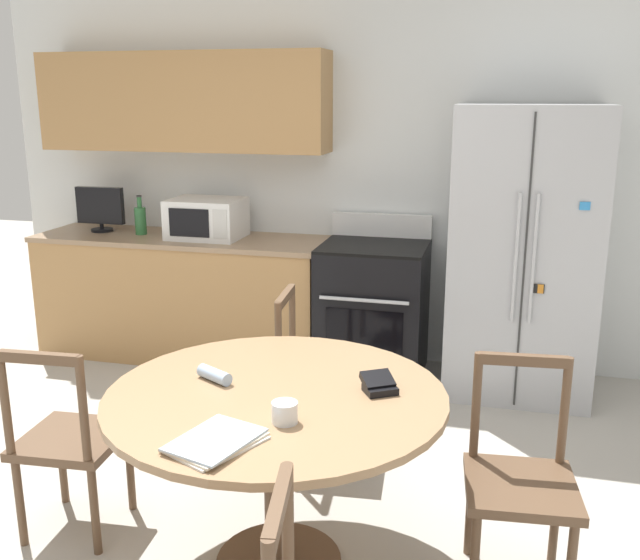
{
  "coord_description": "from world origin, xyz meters",
  "views": [
    {
      "loc": [
        1.08,
        -2.35,
        1.9
      ],
      "look_at": [
        0.18,
        1.15,
        0.95
      ],
      "focal_mm": 40.0,
      "sensor_mm": 36.0,
      "label": 1
    }
  ],
  "objects_px": {
    "microwave": "(207,218)",
    "counter_bottle": "(140,220)",
    "dining_chair_far": "(316,379)",
    "countertop_tv": "(100,208)",
    "wallet": "(379,385)",
    "refrigerator": "(523,253)",
    "dining_chair_right": "(520,482)",
    "candle_glass": "(285,414)",
    "oven_range": "(373,309)",
    "dining_chair_left": "(69,441)"
  },
  "relations": [
    {
      "from": "refrigerator",
      "to": "candle_glass",
      "type": "xyz_separation_m",
      "value": [
        -0.85,
        -2.37,
        -0.12
      ]
    },
    {
      "from": "countertop_tv",
      "to": "refrigerator",
      "type": "bearing_deg",
      "value": -1.68
    },
    {
      "from": "refrigerator",
      "to": "dining_chair_far",
      "type": "bearing_deg",
      "value": -131.44
    },
    {
      "from": "dining_chair_left",
      "to": "dining_chair_far",
      "type": "xyz_separation_m",
      "value": [
        0.86,
        0.94,
        0.0
      ]
    },
    {
      "from": "countertop_tv",
      "to": "microwave",
      "type": "bearing_deg",
      "value": -1.75
    },
    {
      "from": "dining_chair_right",
      "to": "wallet",
      "type": "xyz_separation_m",
      "value": [
        -0.56,
        -0.03,
        0.36
      ]
    },
    {
      "from": "oven_range",
      "to": "counter_bottle",
      "type": "height_order",
      "value": "counter_bottle"
    },
    {
      "from": "dining_chair_left",
      "to": "oven_range",
      "type": "bearing_deg",
      "value": 62.15
    },
    {
      "from": "counter_bottle",
      "to": "dining_chair_far",
      "type": "height_order",
      "value": "counter_bottle"
    },
    {
      "from": "dining_chair_right",
      "to": "candle_glass",
      "type": "bearing_deg",
      "value": 19.25
    },
    {
      "from": "counter_bottle",
      "to": "dining_chair_left",
      "type": "bearing_deg",
      "value": -70.16
    },
    {
      "from": "microwave",
      "to": "candle_glass",
      "type": "xyz_separation_m",
      "value": [
        1.33,
        -2.43,
        -0.24
      ]
    },
    {
      "from": "countertop_tv",
      "to": "dining_chair_left",
      "type": "distance_m",
      "value": 2.57
    },
    {
      "from": "refrigerator",
      "to": "counter_bottle",
      "type": "distance_m",
      "value": 2.7
    },
    {
      "from": "refrigerator",
      "to": "countertop_tv",
      "type": "xyz_separation_m",
      "value": [
        -3.03,
        0.09,
        0.16
      ]
    },
    {
      "from": "dining_chair_right",
      "to": "countertop_tv",
      "type": "bearing_deg",
      "value": -40.02
    },
    {
      "from": "countertop_tv",
      "to": "counter_bottle",
      "type": "xyz_separation_m",
      "value": [
        0.34,
        -0.03,
        -0.07
      ]
    },
    {
      "from": "dining_chair_far",
      "to": "microwave",
      "type": "bearing_deg",
      "value": -142.92
    },
    {
      "from": "microwave",
      "to": "refrigerator",
      "type": "bearing_deg",
      "value": -1.65
    },
    {
      "from": "refrigerator",
      "to": "dining_chair_far",
      "type": "relative_size",
      "value": 2.04
    },
    {
      "from": "wallet",
      "to": "refrigerator",
      "type": "bearing_deg",
      "value": 74.25
    },
    {
      "from": "counter_bottle",
      "to": "wallet",
      "type": "distance_m",
      "value": 2.98
    },
    {
      "from": "microwave",
      "to": "dining_chair_far",
      "type": "bearing_deg",
      "value": -47.86
    },
    {
      "from": "candle_glass",
      "to": "refrigerator",
      "type": "bearing_deg",
      "value": 70.38
    },
    {
      "from": "wallet",
      "to": "dining_chair_left",
      "type": "bearing_deg",
      "value": -175.47
    },
    {
      "from": "refrigerator",
      "to": "wallet",
      "type": "distance_m",
      "value": 2.1
    },
    {
      "from": "oven_range",
      "to": "dining_chair_far",
      "type": "xyz_separation_m",
      "value": [
        -0.09,
        -1.22,
        -0.03
      ]
    },
    {
      "from": "dining_chair_right",
      "to": "candle_glass",
      "type": "relative_size",
      "value": 9.62
    },
    {
      "from": "dining_chair_far",
      "to": "refrigerator",
      "type": "bearing_deg",
      "value": 133.5
    },
    {
      "from": "refrigerator",
      "to": "counter_bottle",
      "type": "relative_size",
      "value": 6.42
    },
    {
      "from": "refrigerator",
      "to": "counter_bottle",
      "type": "height_order",
      "value": "refrigerator"
    },
    {
      "from": "counter_bottle",
      "to": "microwave",
      "type": "bearing_deg",
      "value": 0.64
    },
    {
      "from": "refrigerator",
      "to": "microwave",
      "type": "height_order",
      "value": "refrigerator"
    },
    {
      "from": "countertop_tv",
      "to": "counter_bottle",
      "type": "relative_size",
      "value": 1.29
    },
    {
      "from": "oven_range",
      "to": "microwave",
      "type": "relative_size",
      "value": 2.14
    },
    {
      "from": "oven_range",
      "to": "dining_chair_far",
      "type": "relative_size",
      "value": 1.2
    },
    {
      "from": "countertop_tv",
      "to": "dining_chair_left",
      "type": "relative_size",
      "value": 0.41
    },
    {
      "from": "microwave",
      "to": "dining_chair_right",
      "type": "relative_size",
      "value": 0.56
    },
    {
      "from": "countertop_tv",
      "to": "dining_chair_far",
      "type": "bearing_deg",
      "value": -32.66
    },
    {
      "from": "oven_range",
      "to": "candle_glass",
      "type": "bearing_deg",
      "value": -87.29
    },
    {
      "from": "candle_glass",
      "to": "dining_chair_left",
      "type": "bearing_deg",
      "value": 166.99
    },
    {
      "from": "countertop_tv",
      "to": "candle_glass",
      "type": "height_order",
      "value": "countertop_tv"
    },
    {
      "from": "microwave",
      "to": "candle_glass",
      "type": "bearing_deg",
      "value": -61.36
    },
    {
      "from": "dining_chair_far",
      "to": "countertop_tv",
      "type": "bearing_deg",
      "value": -127.72
    },
    {
      "from": "oven_range",
      "to": "countertop_tv",
      "type": "xyz_separation_m",
      "value": [
        -2.07,
        0.06,
        0.61
      ]
    },
    {
      "from": "dining_chair_right",
      "to": "dining_chair_left",
      "type": "bearing_deg",
      "value": -1.3
    },
    {
      "from": "refrigerator",
      "to": "dining_chair_left",
      "type": "bearing_deg",
      "value": -131.85
    },
    {
      "from": "microwave",
      "to": "dining_chair_far",
      "type": "relative_size",
      "value": 0.56
    },
    {
      "from": "oven_range",
      "to": "dining_chair_left",
      "type": "bearing_deg",
      "value": -113.68
    },
    {
      "from": "microwave",
      "to": "counter_bottle",
      "type": "bearing_deg",
      "value": -179.36
    }
  ]
}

